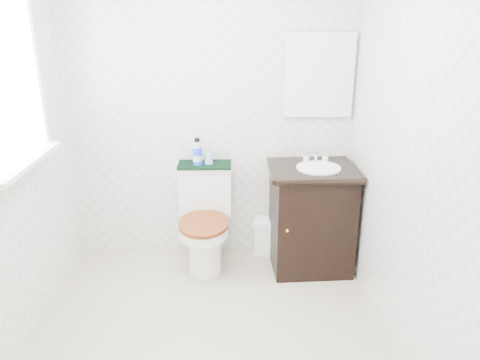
{
  "coord_description": "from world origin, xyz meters",
  "views": [
    {
      "loc": [
        0.16,
        -2.35,
        1.91
      ],
      "look_at": [
        0.22,
        0.75,
        0.78
      ],
      "focal_mm": 35.0,
      "sensor_mm": 36.0,
      "label": 1
    }
  ],
  "objects_px": {
    "vanity": "(311,216)",
    "mouthwash_bottle": "(197,152)",
    "toilet": "(205,223)",
    "trash_bin": "(267,237)",
    "cup": "(209,158)"
  },
  "relations": [
    {
      "from": "cup",
      "to": "vanity",
      "type": "bearing_deg",
      "value": -13.92
    },
    {
      "from": "toilet",
      "to": "trash_bin",
      "type": "bearing_deg",
      "value": 14.03
    },
    {
      "from": "toilet",
      "to": "vanity",
      "type": "bearing_deg",
      "value": -4.58
    },
    {
      "from": "toilet",
      "to": "cup",
      "type": "xyz_separation_m",
      "value": [
        0.03,
        0.13,
        0.49
      ]
    },
    {
      "from": "toilet",
      "to": "cup",
      "type": "bearing_deg",
      "value": 75.77
    },
    {
      "from": "vanity",
      "to": "cup",
      "type": "bearing_deg",
      "value": 166.08
    },
    {
      "from": "trash_bin",
      "to": "mouthwash_bottle",
      "type": "bearing_deg",
      "value": -177.98
    },
    {
      "from": "vanity",
      "to": "mouthwash_bottle",
      "type": "xyz_separation_m",
      "value": [
        -0.87,
        0.17,
        0.46
      ]
    },
    {
      "from": "toilet",
      "to": "mouthwash_bottle",
      "type": "height_order",
      "value": "mouthwash_bottle"
    },
    {
      "from": "toilet",
      "to": "vanity",
      "type": "relative_size",
      "value": 0.84
    },
    {
      "from": "mouthwash_bottle",
      "to": "cup",
      "type": "xyz_separation_m",
      "value": [
        0.08,
        0.02,
        -0.05
      ]
    },
    {
      "from": "trash_bin",
      "to": "mouthwash_bottle",
      "type": "height_order",
      "value": "mouthwash_bottle"
    },
    {
      "from": "mouthwash_bottle",
      "to": "vanity",
      "type": "bearing_deg",
      "value": -11.14
    },
    {
      "from": "toilet",
      "to": "trash_bin",
      "type": "distance_m",
      "value": 0.55
    },
    {
      "from": "trash_bin",
      "to": "mouthwash_bottle",
      "type": "distance_m",
      "value": 0.92
    }
  ]
}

